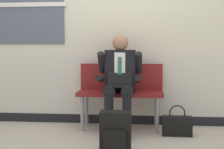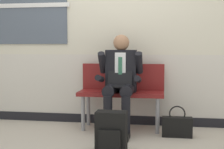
% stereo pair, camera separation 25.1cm
% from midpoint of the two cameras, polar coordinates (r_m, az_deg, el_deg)
% --- Properties ---
extents(ground_plane, '(18.00, 18.00, 0.00)m').
position_cam_midpoint_polar(ground_plane, '(3.96, -0.06, -11.18)').
color(ground_plane, '#B2A899').
extents(station_wall, '(6.28, 0.17, 3.04)m').
position_cam_midpoint_polar(station_wall, '(4.61, 1.38, 10.10)').
color(station_wall, beige).
rests_on(station_wall, ground).
extents(bench_with_person, '(1.13, 0.42, 0.87)m').
position_cam_midpoint_polar(bench_with_person, '(4.33, 3.41, -2.62)').
color(bench_with_person, maroon).
rests_on(bench_with_person, ground).
extents(person_seated, '(0.57, 0.70, 1.26)m').
position_cam_midpoint_polar(person_seated, '(4.12, 3.15, -0.95)').
color(person_seated, black).
rests_on(person_seated, ground).
extents(backpack, '(0.32, 0.23, 0.42)m').
position_cam_midpoint_polar(backpack, '(3.42, 1.99, -10.16)').
color(backpack, black).
rests_on(backpack, ground).
extents(handbag, '(0.36, 0.12, 0.38)m').
position_cam_midpoint_polar(handbag, '(4.07, 13.22, -8.94)').
color(handbag, black).
rests_on(handbag, ground).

